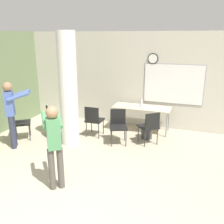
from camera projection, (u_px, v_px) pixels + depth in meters
The scene contains 12 objects.
wall_back at pixel (137, 80), 7.47m from camera, with size 8.00×0.15×2.80m.
support_pillar at pixel (68, 90), 6.11m from camera, with size 0.45×0.45×2.80m.
folding_table at pixel (142, 109), 7.14m from camera, with size 1.64×0.63×0.72m.
bottle_on_table at pixel (141, 103), 7.09m from camera, with size 0.07×0.07×0.29m.
waste_bin at pixel (147, 131), 6.75m from camera, with size 0.30×0.30×0.39m.
chair_near_pillar at pixel (53, 119), 6.75m from camera, with size 0.62×0.62×0.87m.
chair_table_left at pixel (94, 119), 6.78m from camera, with size 0.44×0.44×0.87m.
chair_by_left_wall at pixel (19, 121), 6.60m from camera, with size 0.61×0.61×0.87m.
chair_table_right at pixel (150, 125), 6.29m from camera, with size 0.62×0.62×0.87m.
chair_table_front at pixel (118, 124), 6.38m from camera, with size 0.57×0.57×0.87m.
person_playing_front at pixel (54, 141), 4.35m from camera, with size 0.57×0.62×1.56m.
person_watching_back at pixel (11, 110), 5.99m from camera, with size 0.66×0.57×1.65m.
Camera 1 is at (1.74, -2.19, 2.69)m, focal length 40.00 mm.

